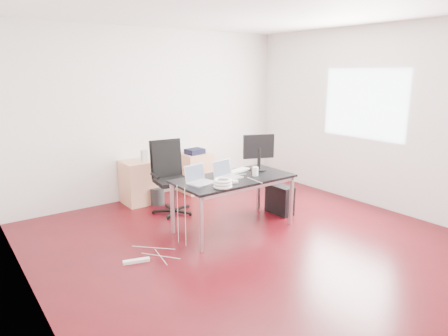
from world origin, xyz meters
TOP-DOWN VIEW (x-y plane):
  - room_shell at (0.04, 0.00)m, footprint 5.00×5.00m
  - desk at (0.08, 0.44)m, footprint 1.60×0.80m
  - office_chair at (-0.27, 1.56)m, footprint 0.54×0.56m
  - filing_cabinet_left at (-0.49, 2.23)m, footprint 0.50×0.50m
  - filing_cabinet_right at (0.59, 2.23)m, footprint 0.50×0.50m
  - pc_tower at (1.02, 0.51)m, footprint 0.20×0.45m
  - wastebasket at (-0.29, 1.99)m, footprint 0.24×0.24m
  - power_strip at (-1.42, 0.30)m, footprint 0.30×0.14m
  - laptop_left at (-0.44, 0.48)m, footprint 0.37×0.32m
  - laptop_right at (-0.01, 0.48)m, footprint 0.37×0.30m
  - monitor at (0.63, 0.57)m, footprint 0.44×0.26m
  - keyboard at (0.30, 0.66)m, footprint 0.46×0.24m
  - cup_white at (0.37, 0.34)m, footprint 0.08×0.08m
  - cup_brown at (0.46, 0.47)m, footprint 0.10×0.10m
  - cable_coil at (-0.31, 0.15)m, footprint 0.24×0.24m
  - power_adapter at (-0.06, 0.23)m, footprint 0.09×0.09m
  - speaker at (-0.40, 2.18)m, footprint 0.09×0.08m
  - navy_garment at (0.56, 2.18)m, footprint 0.32×0.27m

SIDE VIEW (x-z plane):
  - power_strip at x=-1.42m, z-range 0.00..0.04m
  - wastebasket at x=-0.29m, z-range 0.00..0.28m
  - pc_tower at x=1.02m, z-range 0.00..0.44m
  - filing_cabinet_left at x=-0.49m, z-range 0.00..0.70m
  - filing_cabinet_right at x=0.59m, z-range 0.00..0.70m
  - office_chair at x=-0.27m, z-range 0.06..1.15m
  - desk at x=0.08m, z-range 0.31..1.04m
  - keyboard at x=0.30m, z-range 0.73..0.75m
  - power_adapter at x=-0.06m, z-range 0.73..0.76m
  - navy_garment at x=0.56m, z-range 0.70..0.79m
  - cup_brown at x=0.46m, z-range 0.73..0.83m
  - cable_coil at x=-0.31m, z-range 0.73..0.84m
  - laptop_left at x=-0.44m, z-range 0.67..0.90m
  - laptop_right at x=-0.01m, z-range 0.67..0.90m
  - speaker at x=-0.40m, z-range 0.70..0.88m
  - cup_white at x=0.37m, z-range 0.73..0.85m
  - monitor at x=0.63m, z-range 0.76..1.27m
  - room_shell at x=0.04m, z-range -1.10..3.90m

